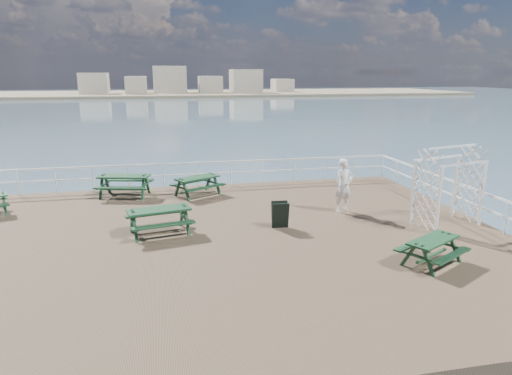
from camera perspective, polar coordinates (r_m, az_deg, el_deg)
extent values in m
cube|color=brown|center=(13.97, -4.88, -7.11)|extent=(18.00, 14.00, 0.30)
plane|color=#456374|center=(53.40, -10.17, 6.54)|extent=(300.00, 300.00, 0.00)
cube|color=tan|center=(148.99, -5.55, 11.63)|extent=(160.00, 40.00, 0.80)
cube|color=beige|center=(146.14, -19.54, 12.19)|extent=(8.00, 8.00, 6.00)
cube|color=beige|center=(145.12, -14.72, 12.33)|extent=(6.00, 8.00, 5.00)
cube|color=beige|center=(144.99, -10.71, 13.13)|extent=(10.00, 8.00, 8.00)
cube|color=beige|center=(145.80, -5.85, 12.71)|extent=(7.00, 8.00, 5.00)
cube|color=beige|center=(147.36, -1.49, 13.18)|extent=(9.00, 8.00, 7.00)
cube|color=beige|center=(150.27, 3.52, 12.61)|extent=(6.00, 8.00, 4.00)
cylinder|color=#4F3728|center=(20.37, -28.40, -5.48)|extent=(0.36, 0.36, 2.10)
cylinder|color=#4F3728|center=(21.45, 13.61, -3.19)|extent=(0.36, 0.36, 2.10)
cube|color=white|center=(20.21, -7.35, 3.06)|extent=(17.70, 0.07, 0.07)
cube|color=white|center=(20.31, -7.30, 1.68)|extent=(17.70, 0.05, 0.05)
cube|color=white|center=(17.01, 26.11, -0.41)|extent=(0.07, 13.70, 0.07)
cube|color=white|center=(17.13, 25.93, -2.02)|extent=(0.05, 13.70, 0.05)
cube|color=#14371B|center=(18.72, -28.97, -1.58)|extent=(0.53, 1.28, 0.06)
cube|color=#14371B|center=(19.00, -29.01, -1.52)|extent=(0.23, 0.47, 0.81)
cube|color=#14371B|center=(18.46, -28.90, -1.92)|extent=(0.23, 0.47, 0.81)
cube|color=#14371B|center=(19.23, -16.18, 1.37)|extent=(2.14, 1.24, 0.07)
cube|color=#14371B|center=(19.93, -15.54, 0.89)|extent=(2.02, 0.75, 0.06)
cube|color=#14371B|center=(18.69, -16.74, -0.06)|extent=(2.02, 0.75, 0.06)
cube|color=#14371B|center=(19.59, -18.45, 0.38)|extent=(0.47, 1.60, 0.07)
cube|color=#14371B|center=(19.07, -13.72, 0.35)|extent=(0.47, 1.60, 0.07)
cube|color=#14371B|center=(19.91, -18.11, 0.45)|extent=(0.22, 0.58, 0.98)
cube|color=#14371B|center=(19.30, -18.77, -0.02)|extent=(0.22, 0.58, 0.98)
cube|color=#14371B|center=(19.40, -13.45, 0.43)|extent=(0.22, 0.58, 0.98)
cube|color=#14371B|center=(18.77, -13.98, -0.06)|extent=(0.22, 0.58, 0.98)
cube|color=#14371B|center=(19.36, -16.07, -0.21)|extent=(1.76, 0.51, 0.07)
cube|color=#14371B|center=(18.74, -7.34, 1.22)|extent=(1.92, 1.50, 0.06)
cube|color=#14371B|center=(19.29, -8.32, 0.68)|extent=(1.69, 1.10, 0.05)
cube|color=#14371B|center=(18.32, -6.26, 0.02)|extent=(1.69, 1.10, 0.05)
cube|color=#14371B|center=(18.41, -9.25, -0.07)|extent=(0.78, 1.31, 0.06)
cube|color=#14371B|center=(19.22, -5.46, 0.65)|extent=(0.78, 1.31, 0.06)
cube|color=#14371B|center=(18.68, -9.73, -0.05)|extent=(0.32, 0.49, 0.88)
cube|color=#14371B|center=(18.18, -8.74, -0.40)|extent=(0.32, 0.49, 0.88)
cube|color=#14371B|center=(19.47, -5.97, 0.66)|extent=(0.32, 0.49, 0.88)
cube|color=#14371B|center=(19.00, -4.92, 0.35)|extent=(0.32, 0.49, 0.88)
cube|color=#14371B|center=(18.85, -7.30, -0.24)|extent=(1.44, 0.86, 0.06)
cube|color=#14371B|center=(14.44, -12.05, -2.74)|extent=(2.01, 1.10, 0.06)
cube|color=#14371B|center=(15.13, -12.47, -3.20)|extent=(1.92, 0.64, 0.05)
cube|color=#14371B|center=(13.94, -11.46, -4.65)|extent=(1.92, 0.64, 0.05)
cube|color=#14371B|center=(14.42, -15.08, -4.31)|extent=(0.39, 1.52, 0.06)
cube|color=#14371B|center=(14.70, -8.95, -3.63)|extent=(0.39, 1.52, 0.06)
cube|color=#14371B|center=(14.74, -15.25, -4.14)|extent=(0.19, 0.55, 0.93)
cube|color=#14371B|center=(14.14, -14.87, -4.90)|extent=(0.19, 0.55, 0.93)
cube|color=#14371B|center=(15.01, -9.24, -3.48)|extent=(0.19, 0.55, 0.93)
cube|color=#14371B|center=(14.42, -8.62, -4.19)|extent=(0.19, 0.55, 0.93)
cube|color=#14371B|center=(14.60, -11.94, -4.68)|extent=(1.68, 0.42, 0.06)
cube|color=#14371B|center=(12.83, 21.27, -6.14)|extent=(1.73, 1.33, 0.05)
cube|color=#14371B|center=(13.16, 19.10, -6.66)|extent=(1.53, 0.98, 0.05)
cube|color=#14371B|center=(12.70, 23.32, -7.82)|extent=(1.53, 0.98, 0.05)
cube|color=#14371B|center=(12.36, 19.63, -8.14)|extent=(0.69, 1.18, 0.05)
cube|color=#14371B|center=(13.49, 22.55, -6.53)|extent=(0.69, 1.18, 0.05)
cube|color=#14371B|center=(12.50, 18.54, -8.02)|extent=(0.29, 0.44, 0.79)
cube|color=#14371B|center=(12.26, 20.72, -8.66)|extent=(0.29, 0.44, 0.79)
cube|color=#14371B|center=(13.62, 21.52, -6.44)|extent=(0.29, 0.44, 0.79)
cube|color=#14371B|center=(13.40, 23.56, -6.99)|extent=(0.29, 0.44, 0.79)
cube|color=#14371B|center=(12.98, 21.09, -7.97)|extent=(1.30, 0.76, 0.05)
cube|color=white|center=(15.14, 21.89, -1.60)|extent=(0.10, 0.10, 2.12)
cube|color=white|center=(15.84, 19.09, -0.68)|extent=(0.10, 0.10, 2.12)
cube|color=white|center=(16.60, 26.44, -0.74)|extent=(0.10, 0.10, 2.12)
cube|color=white|center=(17.24, 23.70, 0.07)|extent=(0.10, 0.10, 2.12)
cube|color=white|center=(15.62, 24.67, 2.73)|extent=(2.07, 0.58, 0.07)
cube|color=white|center=(16.30, 21.84, 3.44)|extent=(2.07, 0.58, 0.07)
cube|color=white|center=(15.89, 23.38, 4.69)|extent=(2.07, 0.57, 0.06)
cube|color=black|center=(14.71, 3.09, -3.57)|extent=(0.55, 0.26, 0.88)
cube|color=black|center=(14.87, 2.97, -3.36)|extent=(0.55, 0.26, 0.88)
imported|color=white|center=(16.64, 10.91, 0.24)|extent=(0.79, 0.60, 1.94)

